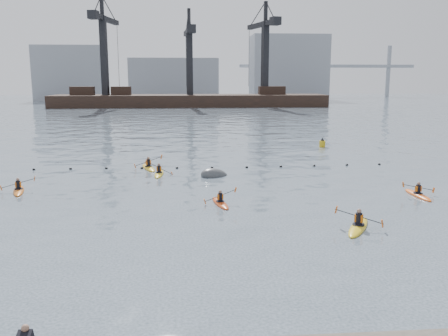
{
  "coord_description": "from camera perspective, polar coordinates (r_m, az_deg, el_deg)",
  "views": [
    {
      "loc": [
        -1.17,
        -17.58,
        7.68
      ],
      "look_at": [
        0.86,
        7.77,
        2.8
      ],
      "focal_mm": 38.0,
      "sensor_mm": 36.0,
      "label": 1
    }
  ],
  "objects": [
    {
      "name": "ground",
      "position": [
        19.22,
        -0.73,
        -12.69
      ],
      "size": [
        400.0,
        400.0,
        0.0
      ],
      "primitive_type": "plane",
      "color": "#323F48",
      "rests_on": "ground"
    },
    {
      "name": "float_line",
      "position": [
        40.84,
        -3.57,
        0.05
      ],
      "size": [
        33.24,
        0.73,
        0.24
      ],
      "color": "black",
      "rests_on": "ground"
    },
    {
      "name": "barge_pier",
      "position": [
        127.71,
        -4.21,
        8.24
      ],
      "size": [
        72.0,
        19.3,
        29.5
      ],
      "color": "black",
      "rests_on": "ground"
    },
    {
      "name": "skyline",
      "position": [
        167.89,
        -3.51,
        11.38
      ],
      "size": [
        141.0,
        28.0,
        22.0
      ],
      "color": "gray",
      "rests_on": "ground"
    },
    {
      "name": "kayaker_0",
      "position": [
        29.27,
        -0.45,
        -4.16
      ],
      "size": [
        2.09,
        3.13,
        1.11
      ],
      "rotation": [
        0.0,
        0.0,
        0.2
      ],
      "color": "#C24012",
      "rests_on": "ground"
    },
    {
      "name": "kayaker_1",
      "position": [
        25.62,
        15.86,
        -6.75
      ],
      "size": [
        2.48,
        3.55,
        1.19
      ],
      "rotation": [
        0.0,
        0.0,
        -0.53
      ],
      "color": "yellow",
      "rests_on": "ground"
    },
    {
      "name": "kayaker_2",
      "position": [
        35.32,
        -23.48,
        -2.44
      ],
      "size": [
        2.22,
        3.41,
        1.12
      ],
      "rotation": [
        0.0,
        0.0,
        0.28
      ],
      "color": "#CC6013",
      "rests_on": "ground"
    },
    {
      "name": "kayaker_3",
      "position": [
        38.36,
        -7.82,
        -0.64
      ],
      "size": [
        2.29,
        3.29,
        1.34
      ],
      "rotation": [
        0.0,
        0.0,
        -0.05
      ],
      "color": "gold",
      "rests_on": "ground"
    },
    {
      "name": "kayaker_4",
      "position": [
        33.75,
        22.29,
        -2.94
      ],
      "size": [
        2.24,
        3.32,
        1.08
      ],
      "rotation": [
        0.0,
        0.0,
        3.16
      ],
      "color": "#ED5B16",
      "rests_on": "ground"
    },
    {
      "name": "kayaker_5",
      "position": [
        41.03,
        -9.07,
        0.1
      ],
      "size": [
        2.4,
        3.67,
        1.27
      ],
      "rotation": [
        0.0,
        0.0,
        0.3
      ],
      "color": "yellow",
      "rests_on": "ground"
    },
    {
      "name": "mooring_buoy",
      "position": [
        37.51,
        -1.15,
        -0.95
      ],
      "size": [
        2.92,
        2.37,
        1.65
      ],
      "primitive_type": "ellipsoid",
      "rotation": [
        0.0,
        0.21,
        0.44
      ],
      "color": "#414446",
      "rests_on": "ground"
    },
    {
      "name": "nav_buoy",
      "position": [
        54.15,
        11.73,
        2.87
      ],
      "size": [
        0.66,
        0.66,
        1.21
      ],
      "color": "gold",
      "rests_on": "ground"
    }
  ]
}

